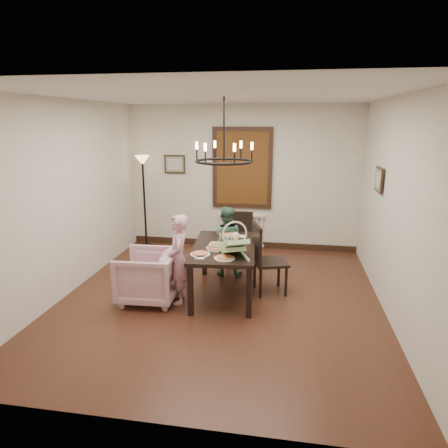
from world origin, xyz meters
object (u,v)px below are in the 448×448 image
(chair_right, at_px, (271,258))
(seated_man, at_px, (226,247))
(elderly_woman, at_px, (179,266))
(floor_lamp, at_px, (145,204))
(chair_far, at_px, (239,240))
(drinking_glass, at_px, (221,242))
(dining_table, at_px, (224,251))
(armchair, at_px, (148,276))
(baby_bouncer, at_px, (234,244))

(chair_right, distance_m, seated_man, 0.96)
(elderly_woman, bearing_deg, floor_lamp, -164.17)
(chair_far, height_order, drinking_glass, chair_far)
(chair_far, height_order, elderly_woman, elderly_woman)
(dining_table, relative_size, drinking_glass, 11.95)
(seated_man, bearing_deg, elderly_woman, 67.85)
(drinking_glass, bearing_deg, floor_lamp, 133.34)
(drinking_glass, bearing_deg, seated_man, 93.95)
(chair_right, relative_size, drinking_glass, 7.68)
(chair_right, height_order, armchair, chair_right)
(chair_far, height_order, floor_lamp, floor_lamp)
(drinking_glass, bearing_deg, dining_table, 51.89)
(chair_far, distance_m, seated_man, 0.45)
(chair_far, bearing_deg, floor_lamp, 159.42)
(baby_bouncer, bearing_deg, seated_man, 81.17)
(chair_far, height_order, chair_right, chair_right)
(armchair, bearing_deg, dining_table, 109.30)
(armchair, bearing_deg, seated_man, 138.95)
(dining_table, relative_size, seated_man, 1.72)
(chair_far, relative_size, armchair, 1.19)
(seated_man, relative_size, floor_lamp, 0.53)
(chair_far, xyz_separation_m, seated_man, (-0.17, -0.41, 0.00))
(chair_far, bearing_deg, elderly_woman, -112.21)
(dining_table, bearing_deg, chair_far, 81.43)
(baby_bouncer, relative_size, drinking_glass, 3.58)
(elderly_woman, relative_size, floor_lamp, 0.58)
(dining_table, xyz_separation_m, drinking_glass, (-0.04, -0.05, 0.15))
(dining_table, distance_m, drinking_glass, 0.17)
(seated_man, height_order, drinking_glass, seated_man)
(armchair, bearing_deg, elderly_woman, 91.91)
(dining_table, distance_m, armchair, 1.14)
(seated_man, height_order, baby_bouncer, baby_bouncer)
(elderly_woman, relative_size, baby_bouncer, 2.12)
(dining_table, xyz_separation_m, seated_man, (-0.09, 0.75, -0.17))
(chair_right, height_order, elderly_woman, chair_right)
(dining_table, height_order, seated_man, seated_man)
(chair_far, distance_m, elderly_woman, 1.68)
(seated_man, xyz_separation_m, baby_bouncer, (0.30, -1.17, 0.42))
(chair_right, bearing_deg, chair_far, 12.73)
(drinking_glass, bearing_deg, chair_far, 84.75)
(chair_right, xyz_separation_m, armchair, (-1.69, -0.58, -0.16))
(armchair, distance_m, floor_lamp, 2.58)
(chair_far, xyz_separation_m, chair_right, (0.59, -1.00, 0.05))
(armchair, xyz_separation_m, floor_lamp, (-0.90, 2.36, 0.54))
(chair_right, xyz_separation_m, elderly_woman, (-1.25, -0.54, -0.00))
(dining_table, relative_size, floor_lamp, 0.91)
(dining_table, xyz_separation_m, floor_lamp, (-1.92, 1.95, 0.25))
(elderly_woman, distance_m, seated_man, 1.23)
(seated_man, bearing_deg, chair_far, -110.88)
(drinking_glass, bearing_deg, baby_bouncer, -56.26)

